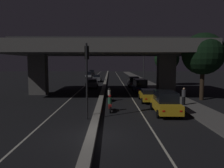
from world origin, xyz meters
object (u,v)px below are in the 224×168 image
at_px(motorcycle_black_filtering_mid, 109,95).
at_px(traffic_light_left_of_median, 87,68).
at_px(car_taxi_yellow_second, 149,95).
at_px(car_grey_second_oncoming, 97,78).
at_px(street_lamp, 142,58).
at_px(car_silver_third_oncoming, 89,75).
at_px(pedestrian_on_sidewalk, 184,96).
at_px(car_grey_lead_oncoming, 92,83).
at_px(car_grey_fourth, 134,82).
at_px(car_dark_blue_third, 140,85).
at_px(car_taxi_yellow_lead, 165,102).
at_px(car_black_fourth_oncoming, 92,73).
at_px(motorcycle_red_filtering_near, 110,104).

bearing_deg(motorcycle_black_filtering_mid, traffic_light_left_of_median, 169.13).
relative_size(car_taxi_yellow_second, car_grey_second_oncoming, 1.05).
height_order(traffic_light_left_of_median, street_lamp, street_lamp).
xyz_separation_m(traffic_light_left_of_median, car_silver_third_oncoming, (-4.36, 45.50, -2.80)).
distance_m(car_grey_second_oncoming, pedestrian_on_sidewalk, 29.75).
relative_size(car_taxi_yellow_second, car_grey_lead_oncoming, 0.92).
bearing_deg(motorcycle_black_filtering_mid, car_taxi_yellow_second, -93.41).
height_order(traffic_light_left_of_median, car_taxi_yellow_second, traffic_light_left_of_median).
relative_size(car_grey_fourth, pedestrian_on_sidewalk, 2.49).
bearing_deg(traffic_light_left_of_median, car_grey_lead_oncoming, 93.77).
height_order(car_grey_second_oncoming, motorcycle_black_filtering_mid, car_grey_second_oncoming).
xyz_separation_m(car_taxi_yellow_second, car_dark_blue_third, (0.04, 7.65, 0.28)).
relative_size(car_taxi_yellow_lead, car_grey_second_oncoming, 1.09).
relative_size(car_black_fourth_oncoming, motorcycle_black_filtering_mid, 2.24).
bearing_deg(street_lamp, motorcycle_black_filtering_mid, -107.45).
bearing_deg(car_taxi_yellow_second, car_black_fourth_oncoming, 13.20).
relative_size(car_taxi_yellow_second, car_silver_third_oncoming, 0.99).
bearing_deg(traffic_light_left_of_median, motorcycle_red_filtering_near, 56.61).
xyz_separation_m(traffic_light_left_of_median, car_taxi_yellow_lead, (6.14, 1.61, -2.81)).
relative_size(street_lamp, car_black_fourth_oncoming, 2.18).
bearing_deg(car_grey_lead_oncoming, car_taxi_yellow_second, 27.25).
xyz_separation_m(street_lamp, motorcycle_red_filtering_near, (-6.58, -26.23, -4.48)).
relative_size(traffic_light_left_of_median, car_taxi_yellow_second, 1.24).
relative_size(traffic_light_left_of_median, car_grey_second_oncoming, 1.31).
relative_size(car_black_fourth_oncoming, pedestrian_on_sidewalk, 2.41).
xyz_separation_m(car_black_fourth_oncoming, motorcycle_red_filtering_near, (6.08, -55.00, -0.38)).
distance_m(traffic_light_left_of_median, street_lamp, 29.93).
distance_m(car_taxi_yellow_lead, pedestrian_on_sidewalk, 4.04).
xyz_separation_m(traffic_light_left_of_median, pedestrian_on_sidewalk, (8.68, 4.75, -2.80)).
height_order(car_dark_blue_third, car_grey_lead_oncoming, car_dark_blue_third).
xyz_separation_m(car_dark_blue_third, car_grey_fourth, (-0.13, 6.86, -0.06)).
relative_size(car_grey_lead_oncoming, car_grey_second_oncoming, 1.14).
xyz_separation_m(motorcycle_black_filtering_mid, pedestrian_on_sidewalk, (7.10, -2.85, 0.33)).
distance_m(car_taxi_yellow_second, car_dark_blue_third, 7.65).
bearing_deg(traffic_light_left_of_median, motorcycle_black_filtering_mid, 78.20).
distance_m(street_lamp, pedestrian_on_sidewalk, 24.35).
height_order(traffic_light_left_of_median, pedestrian_on_sidewalk, traffic_light_left_of_median).
distance_m(car_silver_third_oncoming, motorcycle_black_filtering_mid, 38.36).
xyz_separation_m(car_silver_third_oncoming, car_black_fourth_oncoming, (-0.07, 12.01, 0.05)).
bearing_deg(car_silver_third_oncoming, car_grey_second_oncoming, 11.15).
relative_size(car_silver_third_oncoming, motorcycle_red_filtering_near, 2.40).
xyz_separation_m(car_taxi_yellow_lead, pedestrian_on_sidewalk, (2.54, 3.14, 0.01)).
bearing_deg(pedestrian_on_sidewalk, motorcycle_red_filtering_near, -162.33).
distance_m(car_dark_blue_third, motorcycle_red_filtering_near, 13.13).
bearing_deg(car_silver_third_oncoming, car_dark_blue_third, 15.90).
height_order(car_grey_lead_oncoming, car_grey_second_oncoming, car_grey_second_oncoming).
xyz_separation_m(car_grey_fourth, pedestrian_on_sidewalk, (2.90, -17.04, 0.04)).
bearing_deg(car_grey_fourth, car_dark_blue_third, -177.93).
xyz_separation_m(traffic_light_left_of_median, car_grey_lead_oncoming, (-1.35, 20.56, -2.96)).
xyz_separation_m(traffic_light_left_of_median, car_dark_blue_third, (5.92, 14.92, -2.77)).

